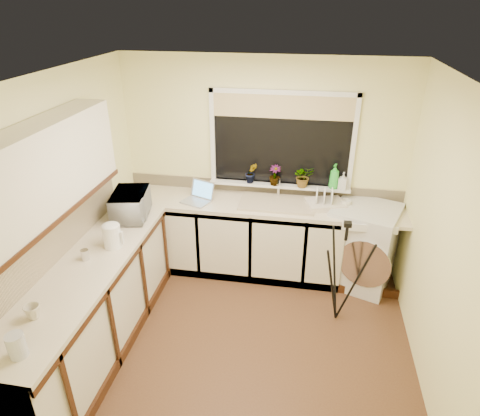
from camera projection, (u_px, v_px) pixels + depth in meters
name	position (u px, v px, depth m)	size (l,w,h in m)	color
floor	(241.00, 340.00, 4.05)	(3.20, 3.20, 0.00)	brown
ceiling	(241.00, 79.00, 2.94)	(3.20, 3.20, 0.00)	white
wall_back	(263.00, 166.00, 4.82)	(3.20, 3.20, 0.00)	#FCF7A8
wall_front	(192.00, 371.00, 2.18)	(3.20, 3.20, 0.00)	#FCF7A8
wall_left	(64.00, 215.00, 3.74)	(3.00, 3.00, 0.00)	#FCF7A8
wall_right	(444.00, 248.00, 3.25)	(3.00, 3.00, 0.00)	#FCF7A8
base_cabinet_back	(231.00, 236.00, 4.96)	(2.55, 0.60, 0.86)	silver
base_cabinet_left	(94.00, 310.00, 3.79)	(0.54, 2.40, 0.86)	silver
worktop_back	(259.00, 204.00, 4.71)	(3.20, 0.60, 0.04)	beige
worktop_left	(85.00, 269.00, 3.59)	(0.60, 2.40, 0.04)	beige
upper_cabinet	(36.00, 175.00, 3.06)	(0.28, 1.90, 0.70)	silver
splashback_left	(49.00, 242.00, 3.52)	(0.02, 2.40, 0.45)	beige
splashback_back	(262.00, 187.00, 4.92)	(3.20, 0.02, 0.14)	beige
window_glass	(281.00, 140.00, 4.63)	(1.50, 0.02, 1.00)	black
window_blind	(283.00, 107.00, 4.43)	(1.50, 0.02, 0.25)	tan
windowsill	(279.00, 185.00, 4.81)	(1.60, 0.14, 0.03)	white
sink	(277.00, 203.00, 4.66)	(0.82, 0.46, 0.03)	tan
faucet	(279.00, 188.00, 4.77)	(0.03, 0.03, 0.24)	silver
washing_machine	(362.00, 246.00, 4.70)	(0.67, 0.64, 0.94)	silver
laptop	(199.00, 196.00, 4.73)	(0.38, 0.37, 0.21)	#A6A5AD
kettle	(112.00, 236.00, 3.83)	(0.16, 0.16, 0.22)	white
dish_rack	(325.00, 204.00, 4.60)	(0.40, 0.30, 0.06)	beige
tripod	(341.00, 273.00, 4.08)	(0.55, 0.55, 1.12)	black
glass_jug	(17.00, 346.00, 2.66)	(0.12, 0.12, 0.17)	#B4B7BF
steel_jar	(85.00, 255.00, 3.67)	(0.07, 0.07, 0.10)	silver
microwave	(131.00, 205.00, 4.35)	(0.50, 0.34, 0.28)	silver
plant_b	(251.00, 173.00, 4.78)	(0.13, 0.11, 0.24)	#999999
plant_c	(275.00, 175.00, 4.73)	(0.13, 0.13, 0.23)	#999999
plant_d	(303.00, 176.00, 4.68)	(0.22, 0.19, 0.25)	#999999
soap_bottle_green	(334.00, 176.00, 4.63)	(0.11, 0.11, 0.28)	green
soap_bottle_clear	(343.00, 181.00, 4.63)	(0.09, 0.09, 0.20)	#999999
cup_back	(346.00, 204.00, 4.58)	(0.11, 0.11, 0.09)	silver
cup_left	(33.00, 312.00, 2.99)	(0.11, 0.11, 0.10)	beige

